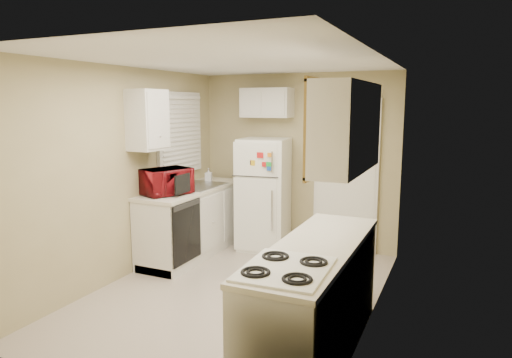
% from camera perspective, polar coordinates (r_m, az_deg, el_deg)
% --- Properties ---
extents(floor, '(3.80, 3.80, 0.00)m').
position_cam_1_polar(floor, '(5.01, -2.43, -13.97)').
color(floor, beige).
rests_on(floor, ground).
extents(ceiling, '(3.80, 3.80, 0.00)m').
position_cam_1_polar(ceiling, '(4.62, -2.64, 14.55)').
color(ceiling, white).
rests_on(ceiling, floor).
extents(wall_left, '(3.80, 3.80, 0.00)m').
position_cam_1_polar(wall_left, '(5.43, -15.82, 0.73)').
color(wall_left, tan).
rests_on(wall_left, floor).
extents(wall_right, '(3.80, 3.80, 0.00)m').
position_cam_1_polar(wall_right, '(4.23, 14.66, -1.59)').
color(wall_right, tan).
rests_on(wall_right, floor).
extents(wall_back, '(2.80, 2.80, 0.00)m').
position_cam_1_polar(wall_back, '(6.40, 5.17, 2.29)').
color(wall_back, tan).
rests_on(wall_back, floor).
extents(wall_front, '(2.80, 2.80, 0.00)m').
position_cam_1_polar(wall_front, '(3.13, -18.52, -5.57)').
color(wall_front, tan).
rests_on(wall_front, floor).
extents(left_counter, '(0.60, 1.80, 0.90)m').
position_cam_1_polar(left_counter, '(6.12, -7.90, -5.24)').
color(left_counter, silver).
rests_on(left_counter, floor).
extents(dishwasher, '(0.03, 0.58, 0.72)m').
position_cam_1_polar(dishwasher, '(5.47, -8.68, -6.58)').
color(dishwasher, black).
rests_on(dishwasher, floor).
extents(sink, '(0.54, 0.74, 0.16)m').
position_cam_1_polar(sink, '(6.16, -7.24, -1.23)').
color(sink, gray).
rests_on(sink, left_counter).
extents(microwave, '(0.64, 0.51, 0.38)m').
position_cam_1_polar(microwave, '(5.62, -11.18, -0.38)').
color(microwave, maroon).
rests_on(microwave, left_counter).
extents(soap_bottle, '(0.10, 0.11, 0.19)m').
position_cam_1_polar(soap_bottle, '(6.47, -5.95, 0.56)').
color(soap_bottle, beige).
rests_on(soap_bottle, left_counter).
extents(window_blinds, '(0.10, 0.98, 1.08)m').
position_cam_1_polar(window_blinds, '(6.21, -9.44, 5.69)').
color(window_blinds, silver).
rests_on(window_blinds, wall_left).
extents(upper_cabinet_left, '(0.30, 0.45, 0.70)m').
position_cam_1_polar(upper_cabinet_left, '(5.46, -13.39, 7.19)').
color(upper_cabinet_left, silver).
rests_on(upper_cabinet_left, wall_left).
extents(refrigerator, '(0.70, 0.68, 1.53)m').
position_cam_1_polar(refrigerator, '(6.26, 1.04, -1.90)').
color(refrigerator, white).
rests_on(refrigerator, floor).
extents(cabinet_over_fridge, '(0.70, 0.30, 0.40)m').
position_cam_1_polar(cabinet_over_fridge, '(6.36, 1.37, 9.50)').
color(cabinet_over_fridge, silver).
rests_on(cabinet_over_fridge, wall_back).
extents(interior_door, '(0.86, 0.06, 2.08)m').
position_cam_1_polar(interior_door, '(6.19, 11.15, 0.23)').
color(interior_door, white).
rests_on(interior_door, floor).
extents(right_counter, '(0.60, 2.00, 0.90)m').
position_cam_1_polar(right_counter, '(3.77, 7.37, -14.69)').
color(right_counter, silver).
rests_on(right_counter, floor).
extents(stove, '(0.57, 0.69, 0.82)m').
position_cam_1_polar(stove, '(3.27, 3.62, -19.33)').
color(stove, white).
rests_on(stove, floor).
extents(upper_cabinet_right, '(0.30, 1.20, 0.70)m').
position_cam_1_polar(upper_cabinet_right, '(3.70, 11.41, 6.38)').
color(upper_cabinet_right, silver).
rests_on(upper_cabinet_right, wall_right).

